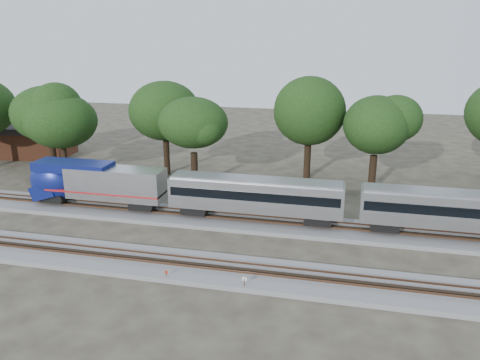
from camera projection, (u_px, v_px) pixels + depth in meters
The scene contains 13 objects.
ground at pixel (177, 245), 40.58m from camera, with size 160.00×160.00×0.00m, color #383328.
track_far at pixel (198, 217), 46.10m from camera, with size 160.00×5.00×0.73m.
track_near at pixel (159, 263), 36.79m from camera, with size 160.00×5.00×0.73m.
switch_stand_red at pixel (166, 274), 34.39m from camera, with size 0.28×0.09×0.87m.
switch_stand_white at pixel (244, 282), 33.03m from camera, with size 0.36×0.07×1.12m.
switch_lever at pixel (235, 282), 34.18m from camera, with size 0.50×0.30×0.30m, color #512D19.
brick_building at pixel (37, 140), 69.98m from camera, with size 10.49×8.10×4.61m.
tree_1 at pixel (48, 114), 59.18m from camera, with size 8.01×8.01×11.29m.
tree_2 at pixel (61, 121), 57.71m from camera, with size 7.40×7.40×10.43m.
tree_3 at pixel (165, 111), 58.93m from camera, with size 8.42×8.42×11.88m.
tree_4 at pixel (193, 123), 53.95m from camera, with size 7.86×7.86×11.09m.
tree_5 at pixel (309, 111), 57.02m from camera, with size 8.70×8.70×12.26m.
tree_6 at pixel (377, 125), 52.72m from camera, with size 7.87×7.87×11.09m.
Camera 1 is at (13.70, -34.90, 17.38)m, focal length 35.00 mm.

